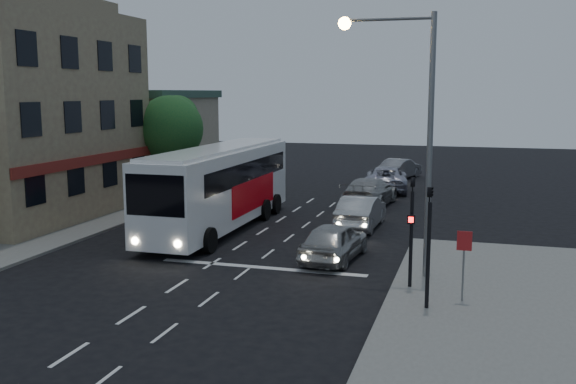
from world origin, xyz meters
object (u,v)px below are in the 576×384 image
(tour_bus, at_px, (220,185))
(street_tree, at_px, (170,126))
(traffic_signal_main, at_px, (412,218))
(car_sedan_a, at_px, (361,212))
(traffic_signal_side, at_px, (429,232))
(car_sedan_b, at_px, (369,192))
(car_extra, at_px, (400,169))
(regulatory_sign, at_px, (464,254))
(streetlight, at_px, (411,115))
(car_suv, at_px, (334,241))
(car_sedan_c, at_px, (386,179))

(tour_bus, relative_size, street_tree, 2.07)
(tour_bus, xyz_separation_m, traffic_signal_main, (9.70, -7.16, 0.29))
(car_sedan_a, height_order, traffic_signal_side, traffic_signal_side)
(car_sedan_b, xyz_separation_m, car_extra, (0.30, 12.41, -0.05))
(tour_bus, height_order, regulatory_sign, tour_bus)
(traffic_signal_main, height_order, regulatory_sign, traffic_signal_main)
(streetlight, bearing_deg, car_extra, 97.15)
(car_extra, bearing_deg, car_sedan_b, 105.60)
(car_suv, relative_size, traffic_signal_main, 1.09)
(regulatory_sign, bearing_deg, traffic_signal_side, -136.08)
(car_extra, xyz_separation_m, regulatory_sign, (5.27, -28.84, 0.82))
(car_suv, relative_size, streetlight, 0.50)
(car_sedan_b, relative_size, streetlight, 0.63)
(tour_bus, bearing_deg, streetlight, -31.25)
(car_sedan_c, distance_m, streetlight, 20.95)
(car_extra, xyz_separation_m, traffic_signal_main, (3.57, -27.83, 1.65))
(car_sedan_a, xyz_separation_m, regulatory_sign, (4.99, -10.30, 0.81))
(street_tree, bearing_deg, car_sedan_a, -21.60)
(tour_bus, relative_size, car_sedan_a, 2.70)
(streetlight, bearing_deg, street_tree, 140.49)
(car_sedan_b, relative_size, car_sedan_c, 0.97)
(tour_bus, xyz_separation_m, street_tree, (-6.11, 7.08, 2.37))
(car_extra, distance_m, traffic_signal_side, 30.15)
(car_sedan_c, height_order, street_tree, street_tree)
(car_sedan_a, relative_size, regulatory_sign, 2.16)
(tour_bus, bearing_deg, car_sedan_b, 54.81)
(car_suv, height_order, car_sedan_b, car_sedan_b)
(traffic_signal_main, bearing_deg, tour_bus, 143.56)
(car_sedan_a, xyz_separation_m, car_extra, (-0.28, 18.54, -0.01))
(traffic_signal_side, bearing_deg, regulatory_sign, 43.92)
(traffic_signal_main, xyz_separation_m, regulatory_sign, (1.70, -1.01, -0.82))
(car_sedan_b, bearing_deg, car_extra, -86.69)
(car_sedan_c, bearing_deg, street_tree, 23.88)
(regulatory_sign, bearing_deg, car_extra, 100.35)
(car_sedan_a, xyz_separation_m, car_sedan_c, (-0.47, 12.19, 0.03))
(tour_bus, distance_m, car_extra, 21.60)
(car_sedan_a, bearing_deg, car_sedan_c, -86.44)
(car_suv, height_order, car_sedan_a, car_sedan_a)
(car_extra, height_order, traffic_signal_main, traffic_signal_main)
(car_sedan_b, distance_m, traffic_signal_main, 15.97)
(car_suv, relative_size, car_sedan_a, 0.94)
(car_sedan_b, distance_m, street_tree, 12.54)
(car_sedan_c, bearing_deg, traffic_signal_side, 93.66)
(car_suv, distance_m, traffic_signal_side, 6.57)
(tour_bus, xyz_separation_m, car_sedan_b, (5.83, 8.25, -1.30))
(tour_bus, xyz_separation_m, car_sedan_c, (5.94, 14.32, -1.31))
(traffic_signal_main, xyz_separation_m, street_tree, (-15.81, 14.25, 2.08))
(car_suv, height_order, car_sedan_c, car_sedan_c)
(car_sedan_b, height_order, streetlight, streetlight)
(tour_bus, relative_size, regulatory_sign, 5.84)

